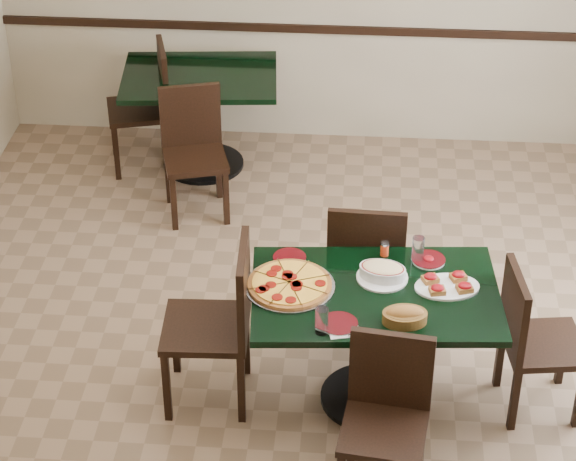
# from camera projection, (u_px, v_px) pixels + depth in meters

# --- Properties ---
(floor) EXTENTS (5.50, 5.50, 0.00)m
(floor) POSITION_uv_depth(u_px,v_px,m) (308.00, 359.00, 6.58)
(floor) COLOR brown
(floor) RESTS_ON ground
(room_shell) EXTENTS (5.50, 5.50, 5.50)m
(room_shell) POSITION_uv_depth(u_px,v_px,m) (483.00, 58.00, 7.30)
(room_shell) COLOR silver
(room_shell) RESTS_ON floor
(main_table) EXTENTS (1.36, 0.93, 0.75)m
(main_table) POSITION_uv_depth(u_px,v_px,m) (374.00, 319.00, 5.98)
(main_table) COLOR black
(main_table) RESTS_ON floor
(back_table) EXTENTS (1.17, 0.90, 0.75)m
(back_table) POSITION_uv_depth(u_px,v_px,m) (201.00, 103.00, 8.18)
(back_table) COLOR black
(back_table) RESTS_ON floor
(chair_far) EXTENTS (0.46, 0.46, 0.94)m
(chair_far) POSITION_uv_depth(u_px,v_px,m) (366.00, 262.00, 6.48)
(chair_far) COLOR black
(chair_far) RESTS_ON floor
(chair_near) EXTENTS (0.46, 0.46, 0.88)m
(chair_near) POSITION_uv_depth(u_px,v_px,m) (387.00, 409.00, 5.50)
(chair_near) COLOR black
(chair_near) RESTS_ON floor
(chair_right) EXTENTS (0.47, 0.47, 0.89)m
(chair_right) POSITION_uv_depth(u_px,v_px,m) (530.00, 335.00, 5.97)
(chair_right) COLOR black
(chair_right) RESTS_ON floor
(chair_left) EXTENTS (0.48, 0.48, 0.99)m
(chair_left) POSITION_uv_depth(u_px,v_px,m) (222.00, 316.00, 6.01)
(chair_left) COLOR black
(chair_left) RESTS_ON floor
(back_chair_near) EXTENTS (0.52, 0.52, 0.90)m
(back_chair_near) POSITION_uv_depth(u_px,v_px,m) (193.00, 144.00, 7.71)
(back_chair_near) COLOR black
(back_chair_near) RESTS_ON floor
(back_chair_left) EXTENTS (0.54, 0.54, 0.94)m
(back_chair_left) POSITION_uv_depth(u_px,v_px,m) (149.00, 100.00, 8.21)
(back_chair_left) COLOR black
(back_chair_left) RESTS_ON floor
(pepperoni_pizza) EXTENTS (0.48, 0.48, 0.04)m
(pepperoni_pizza) POSITION_uv_depth(u_px,v_px,m) (290.00, 284.00, 5.90)
(pepperoni_pizza) COLOR #A9A9B0
(pepperoni_pizza) RESTS_ON main_table
(lasagna_casserole) EXTENTS (0.28, 0.28, 0.09)m
(lasagna_casserole) POSITION_uv_depth(u_px,v_px,m) (382.00, 271.00, 5.95)
(lasagna_casserole) COLOR silver
(lasagna_casserole) RESTS_ON main_table
(bread_basket) EXTENTS (0.24, 0.18, 0.10)m
(bread_basket) POSITION_uv_depth(u_px,v_px,m) (405.00, 316.00, 5.64)
(bread_basket) COLOR brown
(bread_basket) RESTS_ON main_table
(bruschetta_platter) EXTENTS (0.38, 0.29, 0.05)m
(bruschetta_platter) POSITION_uv_depth(u_px,v_px,m) (447.00, 284.00, 5.89)
(bruschetta_platter) COLOR silver
(bruschetta_platter) RESTS_ON main_table
(side_plate_near) EXTENTS (0.19, 0.19, 0.02)m
(side_plate_near) POSITION_uv_depth(u_px,v_px,m) (339.00, 324.00, 5.63)
(side_plate_near) COLOR silver
(side_plate_near) RESTS_ON main_table
(side_plate_far_r) EXTENTS (0.18, 0.18, 0.03)m
(side_plate_far_r) POSITION_uv_depth(u_px,v_px,m) (429.00, 260.00, 6.10)
(side_plate_far_r) COLOR silver
(side_plate_far_r) RESTS_ON main_table
(side_plate_far_l) EXTENTS (0.18, 0.18, 0.02)m
(side_plate_far_l) POSITION_uv_depth(u_px,v_px,m) (290.00, 258.00, 6.12)
(side_plate_far_l) COLOR silver
(side_plate_far_l) RESTS_ON main_table
(napkin_setting) EXTENTS (0.19, 0.19, 0.01)m
(napkin_setting) POSITION_uv_depth(u_px,v_px,m) (344.00, 328.00, 5.61)
(napkin_setting) COLOR white
(napkin_setting) RESTS_ON main_table
(water_glass_a) EXTENTS (0.07, 0.07, 0.14)m
(water_glass_a) POSITION_uv_depth(u_px,v_px,m) (418.00, 249.00, 6.08)
(water_glass_a) COLOR silver
(water_glass_a) RESTS_ON main_table
(water_glass_b) EXTENTS (0.07, 0.07, 0.14)m
(water_glass_b) POSITION_uv_depth(u_px,v_px,m) (322.00, 320.00, 5.55)
(water_glass_b) COLOR silver
(water_glass_b) RESTS_ON main_table
(pepper_shaker) EXTENTS (0.05, 0.05, 0.08)m
(pepper_shaker) POSITION_uv_depth(u_px,v_px,m) (385.00, 249.00, 6.13)
(pepper_shaker) COLOR red
(pepper_shaker) RESTS_ON main_table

